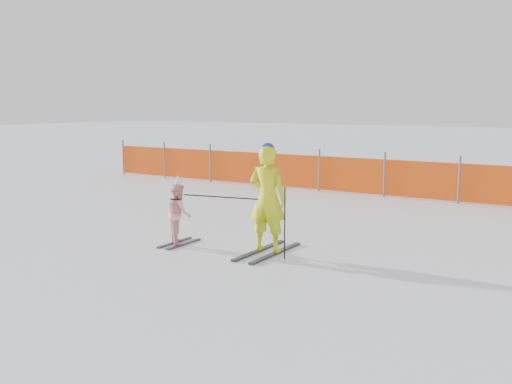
{
  "coord_description": "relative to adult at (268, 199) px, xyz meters",
  "views": [
    {
      "loc": [
        5.35,
        -8.0,
        2.55
      ],
      "look_at": [
        0.0,
        0.5,
        1.0
      ],
      "focal_mm": 40.0,
      "sensor_mm": 36.0,
      "label": 1
    }
  ],
  "objects": [
    {
      "name": "safety_fence",
      "position": [
        -3.28,
        6.9,
        -0.4
      ],
      "size": [
        14.23,
        0.06,
        1.25
      ],
      "color": "#595960",
      "rests_on": "ground"
    },
    {
      "name": "ski_poles",
      "position": [
        -0.26,
        -0.18,
        -0.17
      ],
      "size": [
        2.04,
        0.31,
        1.22
      ],
      "color": "black",
      "rests_on": "ground"
    },
    {
      "name": "ground",
      "position": [
        -0.4,
        -0.23,
        -0.95
      ],
      "size": [
        120.0,
        120.0,
        0.0
      ],
      "primitive_type": "plane",
      "color": "white",
      "rests_on": "ground"
    },
    {
      "name": "child",
      "position": [
        -1.7,
        -0.33,
        -0.37
      ],
      "size": [
        0.68,
        0.93,
        1.28
      ],
      "color": "black",
      "rests_on": "ground"
    },
    {
      "name": "adult",
      "position": [
        0.0,
        0.0,
        0.0
      ],
      "size": [
        0.72,
        1.62,
        1.91
      ],
      "color": "black",
      "rests_on": "ground"
    }
  ]
}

